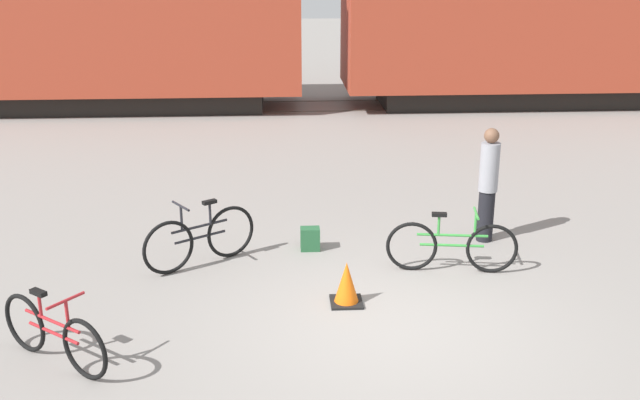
{
  "coord_description": "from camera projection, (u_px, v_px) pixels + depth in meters",
  "views": [
    {
      "loc": [
        -1.3,
        -7.79,
        4.21
      ],
      "look_at": [
        -0.75,
        1.38,
        1.1
      ],
      "focal_mm": 42.0,
      "sensor_mm": 36.0,
      "label": 1
    }
  ],
  "objects": [
    {
      "name": "rail_near",
      "position": [
        324.0,
        111.0,
        20.24
      ],
      "size": [
        39.14,
        0.07,
        0.01
      ],
      "primitive_type": "cube",
      "color": "#4C4238",
      "rests_on": "ground_plane"
    },
    {
      "name": "bicycle_green",
      "position": [
        452.0,
        246.0,
        10.13
      ],
      "size": [
        1.77,
        0.46,
        0.87
      ],
      "color": "black",
      "rests_on": "ground_plane"
    },
    {
      "name": "freight_train",
      "position": [
        322.0,
        1.0,
        20.01
      ],
      "size": [
        27.14,
        2.96,
        5.4
      ],
      "color": "black",
      "rests_on": "ground_plane"
    },
    {
      "name": "bicycle_black",
      "position": [
        200.0,
        238.0,
        10.33
      ],
      "size": [
        1.46,
        1.01,
        0.94
      ],
      "color": "black",
      "rests_on": "ground_plane"
    },
    {
      "name": "ground_plane",
      "position": [
        391.0,
        325.0,
        8.79
      ],
      "size": [
        80.0,
        80.0,
        0.0
      ],
      "primitive_type": "plane",
      "color": "gray"
    },
    {
      "name": "backpack",
      "position": [
        310.0,
        239.0,
        10.93
      ],
      "size": [
        0.28,
        0.2,
        0.34
      ],
      "color": "#235633",
      "rests_on": "ground_plane"
    },
    {
      "name": "traffic_cone",
      "position": [
        347.0,
        284.0,
        9.25
      ],
      "size": [
        0.4,
        0.4,
        0.55
      ],
      "color": "black",
      "rests_on": "ground_plane"
    },
    {
      "name": "person_in_grey",
      "position": [
        488.0,
        184.0,
        11.06
      ],
      "size": [
        0.28,
        0.28,
        1.74
      ],
      "rotation": [
        0.0,
        0.0,
        1.77
      ],
      "color": "black",
      "rests_on": "ground_plane"
    },
    {
      "name": "bicycle_maroon",
      "position": [
        54.0,
        334.0,
        7.86
      ],
      "size": [
        1.35,
        1.07,
        0.84
      ],
      "color": "black",
      "rests_on": "ground_plane"
    },
    {
      "name": "rail_far",
      "position": [
        321.0,
        101.0,
        21.6
      ],
      "size": [
        39.14,
        0.07,
        0.01
      ],
      "primitive_type": "cube",
      "color": "#4C4238",
      "rests_on": "ground_plane"
    }
  ]
}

